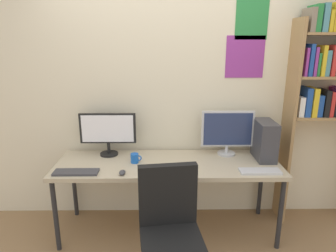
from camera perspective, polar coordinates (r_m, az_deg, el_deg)
wall_back at (r=3.13m, az=-0.05°, el=5.59°), size 4.53×0.11×2.60m
desk at (r=2.91m, az=0.01°, el=-7.89°), size 2.13×0.68×0.74m
bookshelf at (r=3.32m, az=27.90°, el=6.75°), size 0.83×0.28×2.19m
office_chair at (r=2.40m, az=0.44°, el=-21.67°), size 0.52×0.52×0.99m
monitor_left at (r=3.06m, az=-11.35°, el=-0.97°), size 0.56×0.18×0.43m
monitor_right at (r=3.07m, az=11.23°, el=-0.98°), size 0.52×0.18×0.45m
pc_tower at (r=3.08m, az=17.87°, el=-2.57°), size 0.17×0.34×0.38m
keyboard_left at (r=2.79m, az=-17.07°, el=-8.38°), size 0.39×0.13×0.02m
keyboard_center at (r=2.68m, az=0.07°, el=-8.68°), size 0.34×0.13×0.02m
keyboard_right at (r=2.81m, az=17.09°, el=-8.23°), size 0.36×0.13×0.02m
computer_mouse at (r=2.68m, az=-8.68°, el=-8.73°), size 0.06×0.10×0.03m
coffee_mug at (r=2.89m, az=-6.31°, el=-6.09°), size 0.11×0.08×0.09m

